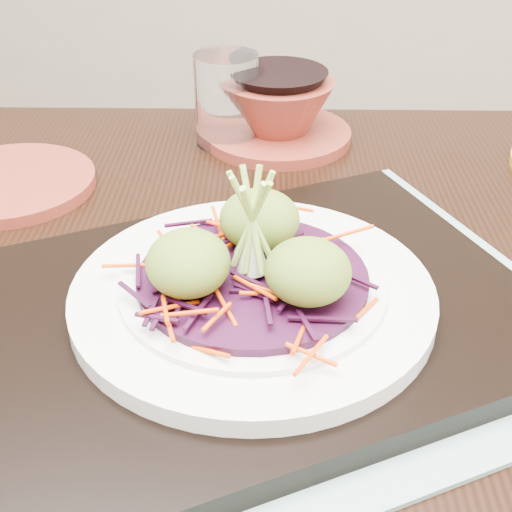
# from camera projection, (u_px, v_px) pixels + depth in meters

# --- Properties ---
(dining_table) EXTENTS (1.35, 0.98, 0.79)m
(dining_table) POSITION_uv_depth(u_px,v_px,m) (291.00, 386.00, 0.65)
(dining_table) COLOR black
(dining_table) RESTS_ON ground
(placemat) EXTENTS (0.62, 0.58, 0.00)m
(placemat) POSITION_uv_depth(u_px,v_px,m) (253.00, 324.00, 0.56)
(placemat) COLOR #7CA098
(placemat) RESTS_ON dining_table
(serving_tray) EXTENTS (0.53, 0.49, 0.02)m
(serving_tray) POSITION_uv_depth(u_px,v_px,m) (253.00, 312.00, 0.55)
(serving_tray) COLOR black
(serving_tray) RESTS_ON placemat
(white_plate) EXTENTS (0.28, 0.28, 0.02)m
(white_plate) POSITION_uv_depth(u_px,v_px,m) (253.00, 293.00, 0.54)
(white_plate) COLOR white
(white_plate) RESTS_ON serving_tray
(cabbage_bed) EXTENTS (0.17, 0.17, 0.01)m
(cabbage_bed) POSITION_uv_depth(u_px,v_px,m) (253.00, 278.00, 0.54)
(cabbage_bed) COLOR #2F0926
(cabbage_bed) RESTS_ON white_plate
(carrot_julienne) EXTENTS (0.21, 0.21, 0.01)m
(carrot_julienne) POSITION_uv_depth(u_px,v_px,m) (253.00, 268.00, 0.53)
(carrot_julienne) COLOR #DF3F03
(carrot_julienne) RESTS_ON cabbage_bed
(guacamole_scoops) EXTENTS (0.15, 0.13, 0.05)m
(guacamole_scoops) POSITION_uv_depth(u_px,v_px,m) (252.00, 250.00, 0.52)
(guacamole_scoops) COLOR #5B7021
(guacamole_scoops) RESTS_ON cabbage_bed
(scallion_garnish) EXTENTS (0.06, 0.06, 0.10)m
(scallion_garnish) POSITION_uv_depth(u_px,v_px,m) (252.00, 225.00, 0.51)
(scallion_garnish) COLOR #99BF4C
(scallion_garnish) RESTS_ON cabbage_bed
(terracotta_side_plate) EXTENTS (0.24, 0.24, 0.01)m
(terracotta_side_plate) POSITION_uv_depth(u_px,v_px,m) (9.00, 183.00, 0.75)
(terracotta_side_plate) COLOR maroon
(terracotta_side_plate) RESTS_ON dining_table
(water_glass) EXTENTS (0.09, 0.09, 0.11)m
(water_glass) POSITION_uv_depth(u_px,v_px,m) (227.00, 100.00, 0.83)
(water_glass) COLOR white
(water_glass) RESTS_ON dining_table
(terracotta_bowl_set) EXTENTS (0.18, 0.18, 0.07)m
(terracotta_bowl_set) POSITION_uv_depth(u_px,v_px,m) (278.00, 114.00, 0.85)
(terracotta_bowl_set) COLOR maroon
(terracotta_bowl_set) RESTS_ON dining_table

